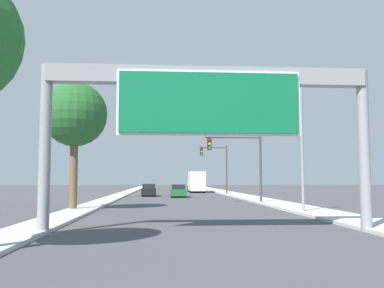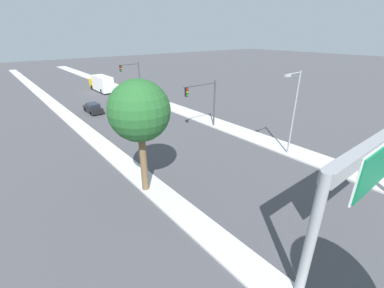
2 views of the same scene
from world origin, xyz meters
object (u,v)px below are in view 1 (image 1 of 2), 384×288
at_px(traffic_light_near_intersection, 242,156).
at_px(street_lamp_right, 297,134).
at_px(sign_gantry, 209,101).
at_px(car_near_right, 178,191).
at_px(truck_box_primary, 196,182).
at_px(palm_tree_background, 75,115).
at_px(traffic_light_mid_block, 218,162).
at_px(car_mid_right, 149,190).

distance_m(traffic_light_near_intersection, street_lamp_right, 11.10).
bearing_deg(sign_gantry, car_near_right, 90.00).
xyz_separation_m(sign_gantry, street_lamp_right, (6.56, 9.14, -0.33)).
relative_size(truck_box_primary, palm_tree_background, 0.99).
xyz_separation_m(traffic_light_mid_block, street_lamp_right, (0.93, -30.98, 0.50)).
relative_size(traffic_light_near_intersection, palm_tree_background, 0.70).
distance_m(car_near_right, truck_box_primary, 17.87).
distance_m(sign_gantry, car_mid_right, 36.88).
distance_m(truck_box_primary, street_lamp_right, 42.08).
relative_size(truck_box_primary, street_lamp_right, 1.04).
bearing_deg(traffic_light_mid_block, street_lamp_right, -88.28).
xyz_separation_m(sign_gantry, truck_box_primary, (3.50, 50.98, -3.58)).
xyz_separation_m(car_mid_right, traffic_light_near_intersection, (8.63, -16.32, 3.43)).
xyz_separation_m(palm_tree_background, street_lamp_right, (14.41, -3.29, -1.54)).
bearing_deg(sign_gantry, traffic_light_near_intersection, 75.70).
distance_m(car_mid_right, truck_box_primary, 16.17).
relative_size(sign_gantry, car_near_right, 2.87).
distance_m(car_mid_right, palm_tree_background, 25.07).
height_order(truck_box_primary, traffic_light_near_intersection, traffic_light_near_intersection).
distance_m(car_near_right, traffic_light_mid_block, 9.46).
distance_m(traffic_light_mid_block, palm_tree_background, 30.86).
bearing_deg(palm_tree_background, truck_box_primary, 73.61).
xyz_separation_m(traffic_light_near_intersection, traffic_light_mid_block, (0.50, 20.00, 0.27)).
bearing_deg(truck_box_primary, car_mid_right, -115.70).
bearing_deg(palm_tree_background, street_lamp_right, -12.85).
bearing_deg(sign_gantry, truck_box_primary, 86.07).
bearing_deg(truck_box_primary, traffic_light_mid_block, -78.90).
height_order(car_mid_right, traffic_light_mid_block, traffic_light_mid_block).
bearing_deg(truck_box_primary, street_lamp_right, -85.81).
distance_m(car_near_right, traffic_light_near_intersection, 14.73).
bearing_deg(palm_tree_background, car_mid_right, 79.75).
bearing_deg(street_lamp_right, traffic_light_mid_block, 91.72).
bearing_deg(traffic_light_mid_block, truck_box_primary, 101.10).
height_order(car_near_right, traffic_light_mid_block, traffic_light_mid_block).
bearing_deg(car_near_right, truck_box_primary, 78.69).
xyz_separation_m(car_mid_right, truck_box_primary, (7.00, 14.54, 0.95)).
bearing_deg(truck_box_primary, palm_tree_background, -106.39).
xyz_separation_m(car_near_right, traffic_light_near_intersection, (5.13, -13.37, 3.45)).
distance_m(traffic_light_near_intersection, traffic_light_mid_block, 20.01).
bearing_deg(street_lamp_right, truck_box_primary, 94.19).
bearing_deg(truck_box_primary, car_near_right, -101.31).
bearing_deg(car_mid_right, sign_gantry, -84.51).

